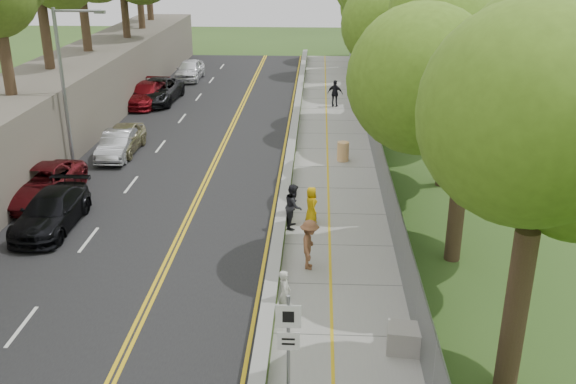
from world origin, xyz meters
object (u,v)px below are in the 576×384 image
object	(u,v)px
signpost	(288,339)
painter_0	(311,205)
streetlight	(67,79)
person_far	(335,93)
construction_barrel	(343,151)
concrete_block	(407,339)
car_2	(42,184)

from	to	relation	value
signpost	painter_0	size ratio (longest dim) A/B	2.01
streetlight	person_far	world-z (taller)	streetlight
construction_barrel	person_far	distance (m)	11.64
construction_barrel	person_far	bearing A→B (deg)	90.99
concrete_block	person_far	world-z (taller)	person_far
car_2	painter_0	bearing A→B (deg)	-8.50
streetlight	person_far	distance (m)	19.37
painter_0	person_far	distance (m)	19.59
streetlight	car_2	bearing A→B (deg)	-91.98
streetlight	car_2	distance (m)	5.54
construction_barrel	person_far	world-z (taller)	person_far
construction_barrel	painter_0	xyz separation A→B (m)	(-1.55, -7.92, 0.26)
signpost	construction_barrel	xyz separation A→B (m)	(1.95, 19.02, -1.41)
streetlight	concrete_block	xyz separation A→B (m)	(14.76, -14.63, -4.22)
construction_barrel	car_2	world-z (taller)	car_2
signpost	person_far	bearing A→B (deg)	86.73
person_far	streetlight	bearing A→B (deg)	59.94
signpost	car_2	xyz separation A→B (m)	(-11.65, 13.04, -1.18)
car_2	person_far	xyz separation A→B (m)	(13.40, 17.60, 0.18)
signpost	construction_barrel	size ratio (longest dim) A/B	3.06
streetlight	signpost	size ratio (longest dim) A/B	2.58
car_2	person_far	distance (m)	22.12
concrete_block	painter_0	size ratio (longest dim) A/B	0.72
streetlight	painter_0	bearing A→B (deg)	-26.42
signpost	concrete_block	bearing A→B (deg)	36.31
signpost	construction_barrel	bearing A→B (deg)	84.14
construction_barrel	person_far	xyz separation A→B (m)	(-0.20, 11.63, 0.41)
painter_0	car_2	bearing A→B (deg)	63.39
car_2	painter_0	xyz separation A→B (m)	(12.05, -1.94, 0.03)
painter_0	concrete_block	bearing A→B (deg)	-179.32
car_2	concrete_block	bearing A→B (deg)	-34.90
streetlight	construction_barrel	xyz separation A→B (m)	(13.46, 2.00, -4.08)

